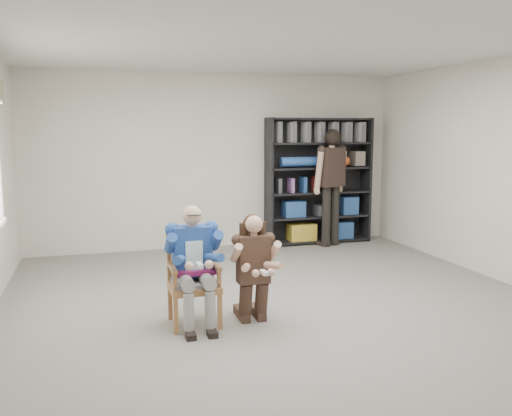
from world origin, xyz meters
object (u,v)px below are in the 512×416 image
object	(u,v)px
standing_man	(331,189)
bookshelf	(319,181)
seated_man	(194,265)
armchair	(194,279)
kneeling_woman	(254,269)

from	to	relation	value
standing_man	bookshelf	bearing A→B (deg)	87.41
seated_man	bookshelf	size ratio (longest dim) A/B	0.57
armchair	standing_man	world-z (taller)	standing_man
kneeling_woman	standing_man	xyz separation A→B (m)	(2.23, 3.09, 0.40)
bookshelf	seated_man	bearing A→B (deg)	-129.69
kneeling_woman	bookshelf	world-z (taller)	bookshelf
armchair	bookshelf	xyz separation A→B (m)	(2.71, 3.27, 0.59)
bookshelf	standing_man	xyz separation A→B (m)	(0.10, -0.29, -0.10)
seated_man	kneeling_woman	distance (m)	0.59
seated_man	armchair	bearing A→B (deg)	0.00
bookshelf	standing_man	bearing A→B (deg)	-71.97
kneeling_woman	standing_man	size ratio (longest dim) A/B	0.58
seated_man	standing_man	world-z (taller)	standing_man
seated_man	kneeling_woman	bearing A→B (deg)	-11.53
armchair	seated_man	size ratio (longest dim) A/B	0.77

